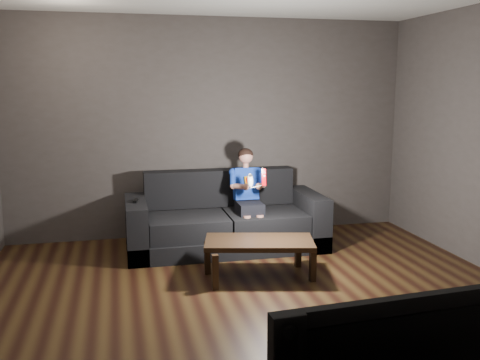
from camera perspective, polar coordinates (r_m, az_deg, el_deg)
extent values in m
plane|color=black|center=(4.63, 2.58, -13.83)|extent=(5.00, 5.00, 0.00)
cube|color=#403B38|center=(6.70, -3.09, 5.56)|extent=(5.00, 0.04, 2.70)
cube|color=#403B38|center=(2.02, 22.36, -5.83)|extent=(5.00, 0.04, 2.70)
cube|color=black|center=(6.26, -1.55, -6.42)|extent=(2.26, 0.97, 0.19)
cube|color=black|center=(6.04, -5.58, -4.98)|extent=(0.88, 0.69, 0.24)
cube|color=black|center=(6.21, 2.72, -4.51)|extent=(0.88, 0.69, 0.24)
cube|color=black|center=(6.49, -2.23, -0.81)|extent=(1.81, 0.23, 0.44)
cube|color=black|center=(6.10, -10.99, -5.02)|extent=(0.23, 0.97, 0.62)
cube|color=black|center=(6.48, 7.30, -4.01)|extent=(0.23, 0.97, 0.62)
cube|color=black|center=(6.10, 1.02, -3.00)|extent=(0.28, 0.35, 0.13)
cube|color=#193D94|center=(6.23, 0.61, -0.38)|extent=(0.28, 0.20, 0.39)
cube|color=#ED9D08|center=(6.14, 0.79, 0.00)|extent=(0.09, 0.09, 0.09)
cube|color=#CF0B00|center=(6.14, 0.80, 0.00)|extent=(0.06, 0.06, 0.06)
cylinder|color=tan|center=(6.19, 0.62, 1.56)|extent=(0.06, 0.06, 0.06)
sphere|color=tan|center=(6.18, 0.62, 2.54)|extent=(0.17, 0.17, 0.17)
ellipsoid|color=black|center=(6.18, 0.60, 2.72)|extent=(0.18, 0.18, 0.15)
cylinder|color=#193D94|center=(6.12, -0.81, 0.10)|extent=(0.07, 0.21, 0.18)
cylinder|color=#193D94|center=(6.20, 2.29, 0.22)|extent=(0.07, 0.21, 0.18)
cylinder|color=tan|center=(6.00, -0.04, -0.52)|extent=(0.13, 0.22, 0.10)
cylinder|color=tan|center=(6.06, 2.27, -0.42)|extent=(0.13, 0.22, 0.10)
sphere|color=tan|center=(5.93, 0.64, -0.74)|extent=(0.08, 0.08, 0.08)
sphere|color=tan|center=(5.96, 2.02, -0.68)|extent=(0.08, 0.08, 0.08)
cylinder|color=tan|center=(5.96, 0.75, -5.34)|extent=(0.08, 0.08, 0.32)
cylinder|color=tan|center=(6.00, 2.13, -5.25)|extent=(0.08, 0.08, 0.32)
cube|color=#D90009|center=(5.75, 2.54, 0.31)|extent=(0.05, 0.07, 0.19)
cube|color=maroon|center=(5.72, 2.60, 0.80)|extent=(0.03, 0.01, 0.03)
cylinder|color=white|center=(5.73, 2.60, 0.16)|extent=(0.02, 0.01, 0.02)
ellipsoid|color=white|center=(5.72, 1.10, -0.04)|extent=(0.07, 0.10, 0.16)
cylinder|color=black|center=(5.67, 1.19, 0.49)|extent=(0.03, 0.01, 0.03)
cube|color=black|center=(5.97, -11.08, -2.17)|extent=(0.06, 0.15, 0.03)
cube|color=black|center=(6.01, -11.10, -1.93)|extent=(0.02, 0.02, 0.00)
cube|color=black|center=(5.27, 2.06, -6.66)|extent=(1.15, 0.75, 0.05)
cube|color=black|center=(5.03, -2.67, -9.80)|extent=(0.06, 0.06, 0.34)
cube|color=black|center=(5.27, 7.77, -8.92)|extent=(0.06, 0.06, 0.34)
cube|color=black|center=(5.43, -3.50, -8.28)|extent=(0.06, 0.06, 0.34)
cube|color=black|center=(5.66, 6.22, -7.56)|extent=(0.06, 0.06, 0.34)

